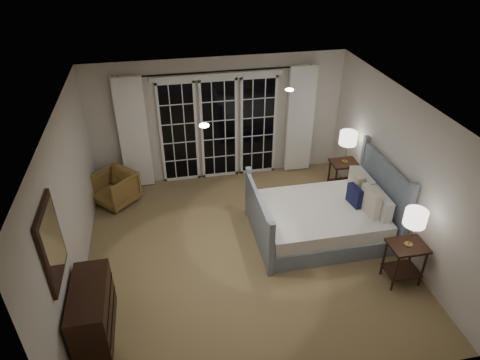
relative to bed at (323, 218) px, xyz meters
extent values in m
plane|color=#927C4E|center=(-1.42, -0.20, -0.33)|extent=(5.00, 5.00, 0.00)
plane|color=white|center=(-1.42, -0.20, 2.17)|extent=(5.00, 5.00, 0.00)
cube|color=beige|center=(-3.92, -0.20, 0.92)|extent=(0.02, 5.00, 2.50)
cube|color=beige|center=(1.08, -0.20, 0.92)|extent=(0.02, 5.00, 2.50)
cube|color=beige|center=(-1.42, 2.30, 0.92)|extent=(5.00, 0.02, 2.50)
cube|color=beige|center=(-1.42, -2.70, 0.92)|extent=(5.00, 0.02, 2.50)
cube|color=black|center=(-2.22, 2.27, 0.72)|extent=(0.66, 0.02, 2.02)
cube|color=black|center=(-1.42, 2.27, 0.72)|extent=(0.66, 0.02, 2.02)
cube|color=black|center=(-0.62, 2.27, 0.72)|extent=(0.66, 0.02, 2.02)
cube|color=white|center=(-1.42, 2.26, 1.82)|extent=(2.50, 0.04, 0.10)
cylinder|color=black|center=(-1.42, 2.20, 1.92)|extent=(3.50, 0.03, 0.03)
cube|color=white|center=(-3.07, 2.18, 0.82)|extent=(0.55, 0.10, 2.25)
cube|color=white|center=(0.23, 2.18, 0.82)|extent=(0.55, 0.10, 2.25)
cylinder|color=white|center=(-0.62, 0.40, 2.16)|extent=(0.12, 0.12, 0.01)
cylinder|color=white|center=(-2.02, -0.60, 2.16)|extent=(0.12, 0.12, 0.01)
cube|color=gray|center=(-0.07, 0.00, -0.18)|extent=(2.02, 1.58, 0.30)
cube|color=white|center=(-0.07, 0.00, 0.09)|extent=(1.96, 1.52, 0.25)
cube|color=gray|center=(1.00, 0.00, 0.32)|extent=(0.06, 1.58, 1.28)
cube|color=gray|center=(-1.14, 0.00, 0.12)|extent=(0.06, 1.58, 0.89)
cube|color=white|center=(0.80, -0.32, 0.40)|extent=(0.14, 0.60, 0.36)
cube|color=white|center=(0.80, 0.32, 0.40)|extent=(0.14, 0.60, 0.36)
cube|color=beige|center=(0.64, -0.28, 0.44)|extent=(0.16, 0.46, 0.45)
cube|color=beige|center=(0.64, 0.28, 0.44)|extent=(0.16, 0.46, 0.45)
cube|color=#16183C|center=(0.50, 0.00, 0.39)|extent=(0.15, 0.35, 0.34)
cube|color=black|center=(0.75, -1.29, 0.34)|extent=(0.53, 0.42, 0.04)
cube|color=black|center=(0.75, -1.29, -0.14)|extent=(0.48, 0.38, 0.03)
cylinder|color=black|center=(0.53, -1.45, 0.00)|extent=(0.04, 0.04, 0.65)
cylinder|color=black|center=(0.97, -1.45, 0.00)|extent=(0.04, 0.04, 0.65)
cylinder|color=black|center=(0.53, -1.12, 0.00)|extent=(0.04, 0.04, 0.65)
cylinder|color=black|center=(0.97, -1.12, 0.00)|extent=(0.04, 0.04, 0.65)
cube|color=black|center=(0.84, 1.18, 0.32)|extent=(0.51, 0.41, 0.04)
cube|color=black|center=(0.84, 1.18, -0.14)|extent=(0.47, 0.37, 0.03)
cylinder|color=black|center=(0.62, 1.01, -0.01)|extent=(0.04, 0.04, 0.64)
cylinder|color=black|center=(1.05, 1.01, -0.01)|extent=(0.04, 0.04, 0.64)
cylinder|color=black|center=(0.62, 1.34, -0.01)|extent=(0.04, 0.04, 0.64)
cylinder|color=black|center=(1.05, 1.34, -0.01)|extent=(0.04, 0.04, 0.64)
cylinder|color=#AF9446|center=(0.75, -1.29, 0.37)|extent=(0.12, 0.12, 0.02)
cylinder|color=#AF9446|center=(0.75, -1.29, 0.55)|extent=(0.02, 0.02, 0.35)
cylinder|color=white|center=(0.75, -1.29, 0.84)|extent=(0.31, 0.31, 0.23)
cylinder|color=#AF9446|center=(0.84, 1.18, 0.35)|extent=(0.12, 0.12, 0.02)
cylinder|color=#AF9446|center=(0.84, 1.18, 0.55)|extent=(0.02, 0.02, 0.37)
cylinder|color=white|center=(0.84, 1.18, 0.85)|extent=(0.33, 0.33, 0.24)
imported|color=brown|center=(-3.52, 1.65, 0.00)|extent=(0.98, 0.98, 0.64)
cube|color=black|center=(-3.65, -1.37, 0.06)|extent=(0.45, 1.08, 0.77)
cube|color=black|center=(-3.42, -1.37, -0.07)|extent=(0.01, 1.06, 0.01)
cube|color=black|center=(-3.42, -1.37, 0.18)|extent=(0.01, 1.06, 0.01)
cube|color=black|center=(-3.89, -1.37, 1.22)|extent=(0.04, 0.85, 1.00)
cube|color=white|center=(-3.86, -1.37, 1.22)|extent=(0.01, 0.73, 0.88)
camera|label=1|loc=(-2.53, -5.41, 4.38)|focal=32.00mm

